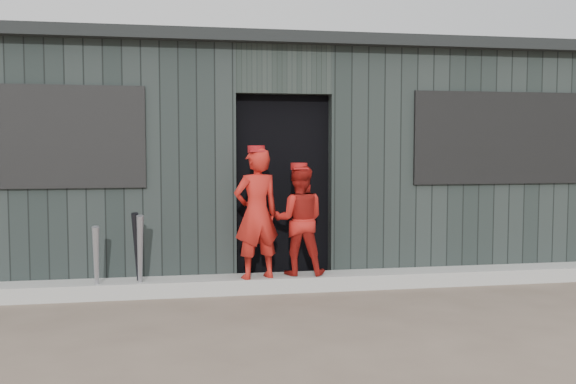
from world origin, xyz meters
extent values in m
plane|color=brown|center=(0.00, 0.00, 0.00)|extent=(80.00, 80.00, 0.00)
cube|color=#9E9E99|center=(0.00, 1.82, 0.07)|extent=(8.00, 0.36, 0.15)
cone|color=#94949C|center=(-1.86, 1.67, 0.36)|extent=(0.09, 0.24, 0.72)
cone|color=gray|center=(-1.45, 1.68, 0.41)|extent=(0.10, 0.26, 0.82)
cone|color=black|center=(-1.48, 1.75, 0.42)|extent=(0.10, 0.28, 0.84)
imported|color=red|center=(-0.33, 1.73, 0.80)|extent=(0.54, 0.43, 1.29)
imported|color=#A81A14|center=(0.12, 1.85, 0.71)|extent=(0.61, 0.52, 1.12)
imported|color=#A5A5A5|center=(0.63, 2.38, 0.62)|extent=(0.69, 0.54, 1.24)
cube|color=black|center=(0.00, 3.50, 1.20)|extent=(7.60, 2.70, 2.20)
cube|color=#252C2A|center=(-2.25, 2.10, 1.25)|extent=(3.50, 0.20, 2.50)
cube|color=#262D2B|center=(2.25, 2.10, 1.25)|extent=(3.50, 0.20, 2.50)
cube|color=#28302C|center=(0.00, 2.10, 2.25)|extent=(1.00, 0.20, 0.50)
cube|color=#2B3331|center=(3.90, 3.50, 1.25)|extent=(0.20, 3.00, 2.50)
cube|color=#2A3230|center=(0.00, 4.90, 1.25)|extent=(8.00, 0.20, 2.50)
cube|color=black|center=(0.00, 3.50, 2.56)|extent=(8.30, 3.30, 0.12)
cube|color=black|center=(-2.40, 1.98, 1.55)|extent=(2.00, 0.04, 1.00)
cube|color=black|center=(2.40, 1.98, 1.55)|extent=(2.00, 0.04, 1.00)
cube|color=black|center=(-0.33, 2.66, 1.35)|extent=(0.24, 0.24, 0.90)
cube|color=black|center=(0.20, 2.59, 1.30)|extent=(0.24, 0.21, 0.89)
camera|label=1|loc=(-1.13, -4.52, 1.45)|focal=40.00mm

